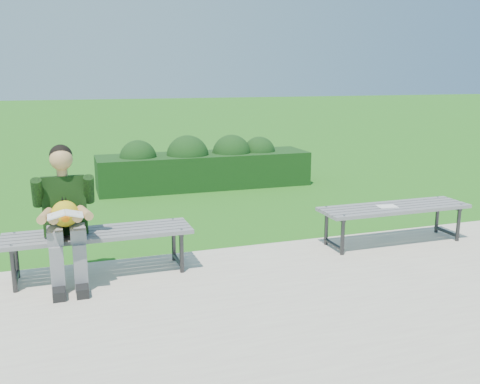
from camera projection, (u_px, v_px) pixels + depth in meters
The scene contains 7 objects.
ground at pixel (229, 249), 6.16m from camera, with size 80.00×80.00×0.00m.
walkway at pixel (291, 310), 4.54m from camera, with size 30.00×3.50×0.02m.
hedge at pixel (204, 165), 9.50m from camera, with size 3.75×0.98×0.94m.
bench_left at pixel (99, 237), 5.24m from camera, with size 1.80×0.50×0.46m.
bench_right at pixel (394, 210), 6.25m from camera, with size 1.80×0.50×0.46m.
seated_boy at pixel (65, 212), 4.99m from camera, with size 0.56×0.76×1.31m.
paper_sheet at pixel (387, 206), 6.21m from camera, with size 0.24×0.19×0.01m.
Camera 1 is at (-1.78, -5.60, 1.97)m, focal length 40.00 mm.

